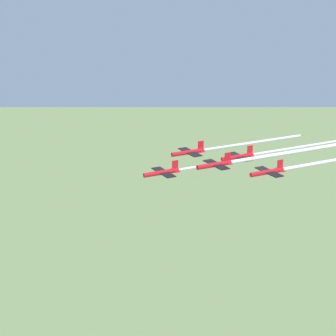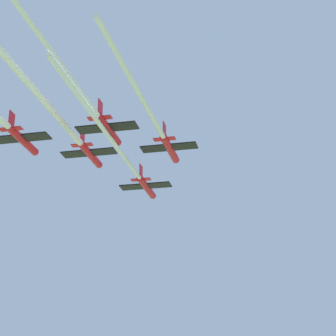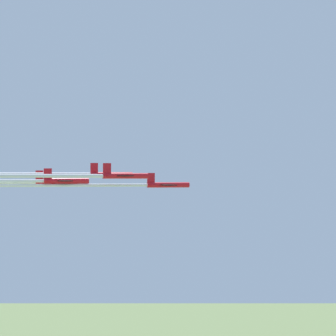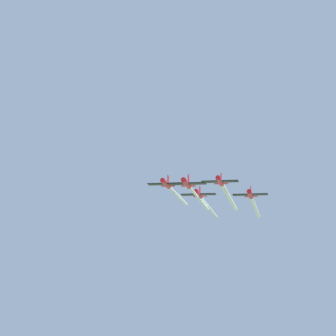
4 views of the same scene
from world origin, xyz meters
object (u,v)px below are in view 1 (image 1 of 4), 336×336
at_px(jet_4, 239,157).
at_px(jet_1, 215,165).
at_px(jet_3, 268,172).
at_px(jet_2, 189,152).
at_px(jet_0, 163,172).

bearing_deg(jet_4, jet_1, 120.47).
bearing_deg(jet_3, jet_2, 29.54).
distance_m(jet_3, jet_4, 15.36).
relative_size(jet_0, jet_2, 1.00).
distance_m(jet_0, jet_3, 30.29).
bearing_deg(jet_3, jet_1, 59.53).
distance_m(jet_1, jet_4, 15.22).
bearing_deg(jet_2, jet_4, -120.47).
relative_size(jet_0, jet_4, 1.00).
bearing_deg(jet_2, jet_0, 120.47).
relative_size(jet_2, jet_4, 1.00).
height_order(jet_0, jet_1, jet_1).
xyz_separation_m(jet_1, jet_3, (14.96, -2.37, -1.92)).
distance_m(jet_2, jet_4, 15.19).
distance_m(jet_1, jet_2, 15.36).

